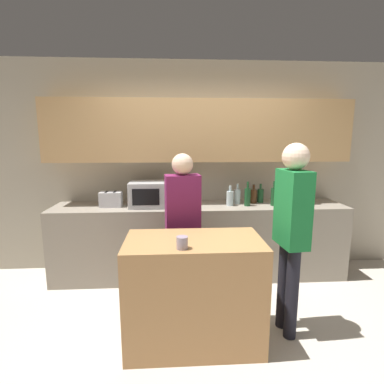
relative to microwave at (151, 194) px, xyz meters
The scene contains 16 objects.
ground_plane 1.84m from the microwave, 66.61° to the right, with size 14.00×14.00×0.00m, color beige.
back_wall 0.81m from the microwave, 25.55° to the left, with size 6.40×0.40×2.70m.
back_counter 0.85m from the microwave, ahead, with size 3.60×0.62×0.92m.
kitchen_island 1.47m from the microwave, 71.03° to the right, with size 1.13×0.61×0.92m.
microwave is the anchor object (origin of this frame).
toaster 0.49m from the microwave, behind, with size 0.26×0.16×0.18m.
potted_plant 1.95m from the microwave, ahead, with size 0.14×0.14×0.40m.
bottle_0 0.96m from the microwave, ahead, with size 0.09×0.09×0.25m.
bottle_1 1.08m from the microwave, ahead, with size 0.08×0.08×0.25m.
bottle_2 1.18m from the microwave, ahead, with size 0.07×0.07×0.30m.
bottle_3 1.30m from the microwave, ahead, with size 0.09×0.09×0.24m.
bottle_4 1.40m from the microwave, ahead, with size 0.08×0.08×0.24m.
bottle_5 1.50m from the microwave, ahead, with size 0.07×0.07×0.30m.
cup_0 1.51m from the microwave, 77.20° to the right, with size 0.09×0.09×0.10m.
person_left 1.75m from the microwave, 42.87° to the right, with size 0.22×0.36×1.70m.
person_center 0.80m from the microwave, 62.65° to the right, with size 0.36×0.23×1.59m.
Camera 1 is at (-0.32, -2.22, 1.74)m, focal length 28.00 mm.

